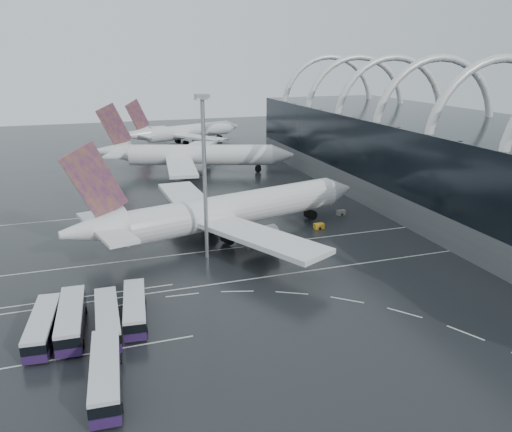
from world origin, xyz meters
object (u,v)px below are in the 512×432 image
object	(u,v)px
airliner_main	(224,212)
gse_cart_belly_e	(253,208)
bus_row_near_a	(43,326)
bus_row_near_c	(107,318)
bus_row_far_b	(106,374)
bus_row_near_b	(71,319)
gse_cart_belly_a	(319,226)
floodlight_mast	(204,159)
bus_row_near_d	(135,308)
airliner_gate_b	(191,155)
gse_cart_belly_d	(341,212)
gse_cart_belly_c	(241,235)
airliner_gate_c	(184,133)

from	to	relation	value
airliner_main	gse_cart_belly_e	world-z (taller)	airliner_main
bus_row_near_a	bus_row_near_c	bearing A→B (deg)	-89.03
bus_row_near_a	bus_row_far_b	distance (m)	14.91
bus_row_near_b	gse_cart_belly_a	size ratio (longest dim) A/B	6.67
floodlight_mast	airliner_main	bearing A→B (deg)	57.14
airliner_main	gse_cart_belly_a	size ratio (longest dim) A/B	30.44
bus_row_near_d	gse_cart_belly_a	size ratio (longest dim) A/B	6.24
bus_row_near_d	bus_row_far_b	bearing A→B (deg)	167.99
bus_row_near_b	gse_cart_belly_a	bearing A→B (deg)	-58.49
airliner_gate_b	floodlight_mast	bearing A→B (deg)	-80.54
bus_row_near_d	gse_cart_belly_d	distance (m)	59.08
airliner_main	gse_cart_belly_c	world-z (taller)	airliner_main
airliner_gate_c	bus_row_far_b	distance (m)	156.03
gse_cart_belly_a	gse_cart_belly_c	world-z (taller)	gse_cart_belly_a
airliner_main	gse_cart_belly_d	world-z (taller)	airliner_main
bus_row_near_a	bus_row_near_d	xyz separation A→B (m)	(11.55, 1.19, -0.01)
airliner_main	gse_cart_belly_e	size ratio (longest dim) A/B	25.92
gse_cart_belly_c	floodlight_mast	bearing A→B (deg)	-139.02
bus_row_near_a	gse_cart_belly_c	distance (m)	44.03
bus_row_near_b	gse_cart_belly_d	distance (m)	66.30
bus_row_far_b	bus_row_near_c	bearing A→B (deg)	-0.26
airliner_gate_b	gse_cart_belly_c	distance (m)	60.44
airliner_gate_c	gse_cart_belly_a	xyz separation A→B (m)	(7.75, -111.18, -4.21)
airliner_gate_c	floodlight_mast	size ratio (longest dim) A/B	1.80
airliner_gate_c	bus_row_far_b	bearing A→B (deg)	-126.06
airliner_main	floodlight_mast	size ratio (longest dim) A/B	2.21
gse_cart_belly_e	floodlight_mast	bearing A→B (deg)	-124.61
bus_row_far_b	gse_cart_belly_c	distance (m)	48.78
airliner_main	gse_cart_belly_a	bearing A→B (deg)	-16.72
floodlight_mast	gse_cart_belly_e	world-z (taller)	floodlight_mast
bus_row_near_a	gse_cart_belly_a	xyz separation A→B (m)	(51.50, 27.39, -1.16)
bus_row_near_a	gse_cart_belly_a	distance (m)	58.35
bus_row_near_b	bus_row_near_c	distance (m)	4.64
airliner_main	bus_row_near_c	bearing A→B (deg)	-143.93
bus_row_near_a	bus_row_near_b	bearing A→B (deg)	-75.58
airliner_gate_b	bus_row_near_c	xyz separation A→B (m)	(-28.74, -88.09, -3.54)
floodlight_mast	gse_cart_belly_d	distance (m)	41.29
gse_cart_belly_c	bus_row_near_c	bearing A→B (deg)	-133.73
airliner_main	bus_row_near_b	world-z (taller)	airliner_main
airliner_main	gse_cart_belly_c	size ratio (longest dim) A/B	33.23
gse_cart_belly_d	gse_cart_belly_e	distance (m)	20.12
bus_row_near_d	bus_row_far_b	xyz separation A→B (m)	(-4.39, -14.27, 0.13)
bus_row_near_a	bus_row_far_b	size ratio (longest dim) A/B	0.94
bus_row_near_c	gse_cart_belly_c	world-z (taller)	bus_row_near_c
airliner_gate_b	bus_row_near_d	size ratio (longest dim) A/B	4.60
bus_row_near_b	gse_cart_belly_e	size ratio (longest dim) A/B	5.68
floodlight_mast	gse_cart_belly_a	bearing A→B (deg)	16.61
bus_row_near_a	bus_row_near_d	world-z (taller)	bus_row_near_a
airliner_gate_b	bus_row_near_a	distance (m)	94.92
bus_row_near_c	gse_cart_belly_a	distance (m)	51.83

